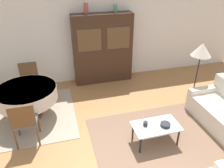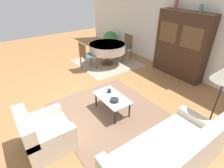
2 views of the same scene
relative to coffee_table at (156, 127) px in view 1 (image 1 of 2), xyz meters
name	(u,v)px [view 1 (image 1 of 2)]	position (x,y,z in m)	size (l,w,h in m)	color
wall_back	(84,35)	(-0.84, 3.09, 0.99)	(10.00, 0.06, 2.70)	silver
area_rug	(160,144)	(0.08, -0.09, -0.36)	(2.57, 2.27, 0.01)	brown
dining_rug	(28,116)	(-2.47, 1.53, -0.36)	(2.12, 2.09, 0.01)	gray
coffee_table	(156,127)	(0.00, 0.00, 0.00)	(0.90, 0.52, 0.40)	black
display_cabinet	(103,49)	(-0.36, 2.85, 0.62)	(1.67, 0.39, 1.97)	#382316
dining_table	(27,94)	(-2.39, 1.49, 0.25)	(1.30, 1.30, 0.76)	brown
dining_chair_near	(24,121)	(-2.39, 0.62, 0.19)	(0.44, 0.44, 0.94)	brown
dining_chair_far	(29,79)	(-2.39, 2.36, 0.19)	(0.44, 0.44, 0.94)	brown
floor_lamp	(202,51)	(1.64, 1.21, 0.94)	(0.47, 0.47, 1.50)	black
cup	(145,124)	(-0.20, 0.06, 0.09)	(0.09, 0.09, 0.09)	#232328
bowl	(165,125)	(0.16, -0.05, 0.07)	(0.19, 0.19, 0.06)	#232328
vase_tall	(86,8)	(-0.77, 2.85, 1.75)	(0.11, 0.11, 0.29)	#9E4238
vase_short	(115,8)	(0.01, 2.85, 1.71)	(0.10, 0.10, 0.21)	#4C7A60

